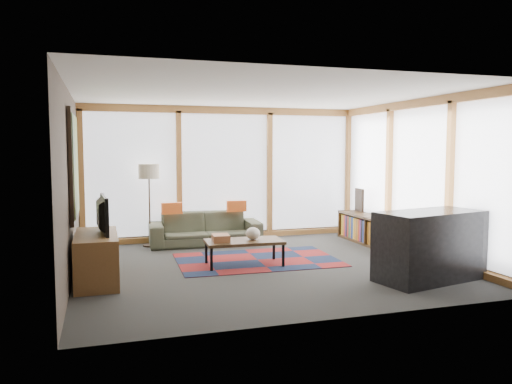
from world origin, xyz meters
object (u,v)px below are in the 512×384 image
object	(u,v)px
tv_console	(97,258)
sofa	(205,228)
floor_lamp	(150,205)
bar_counter	(430,246)
television	(97,214)
coffee_table	(244,253)
bookshelf	(374,231)

from	to	relation	value
tv_console	sofa	bearing A→B (deg)	48.57
floor_lamp	bar_counter	bearing A→B (deg)	-45.91
television	bar_counter	size ratio (longest dim) A/B	0.59
floor_lamp	coffee_table	distance (m)	2.39
sofa	bar_counter	bearing A→B (deg)	-51.70
tv_console	bookshelf	bearing A→B (deg)	13.05
coffee_table	sofa	bearing A→B (deg)	97.25
bar_counter	tv_console	bearing A→B (deg)	152.20
floor_lamp	tv_console	bearing A→B (deg)	-111.66
bookshelf	tv_console	size ratio (longest dim) A/B	1.64
television	tv_console	bearing A→B (deg)	149.89
bookshelf	sofa	bearing A→B (deg)	160.52
tv_console	bar_counter	distance (m)	4.50
coffee_table	tv_console	world-z (taller)	tv_console
tv_console	television	size ratio (longest dim) A/B	1.49
sofa	bookshelf	bearing A→B (deg)	-16.55
coffee_table	television	xyz separation A→B (m)	(-2.12, -0.28, 0.71)
bookshelf	bar_counter	distance (m)	2.43
floor_lamp	bookshelf	distance (m)	4.14
floor_lamp	sofa	bearing A→B (deg)	-7.18
floor_lamp	television	xyz separation A→B (m)	(-0.89, -2.25, 0.15)
floor_lamp	bookshelf	bearing A→B (deg)	-16.48
coffee_table	bookshelf	distance (m)	2.83
television	bar_counter	world-z (taller)	television
bar_counter	television	bearing A→B (deg)	151.52
sofa	bookshelf	xyz separation A→B (m)	(2.94, -1.04, -0.03)
floor_lamp	bookshelf	size ratio (longest dim) A/B	0.70
sofa	television	bearing A→B (deg)	-128.79
bar_counter	floor_lamp	bearing A→B (deg)	122.19
floor_lamp	coffee_table	world-z (taller)	floor_lamp
bookshelf	bar_counter	size ratio (longest dim) A/B	1.44
coffee_table	bookshelf	size ratio (longest dim) A/B	0.55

